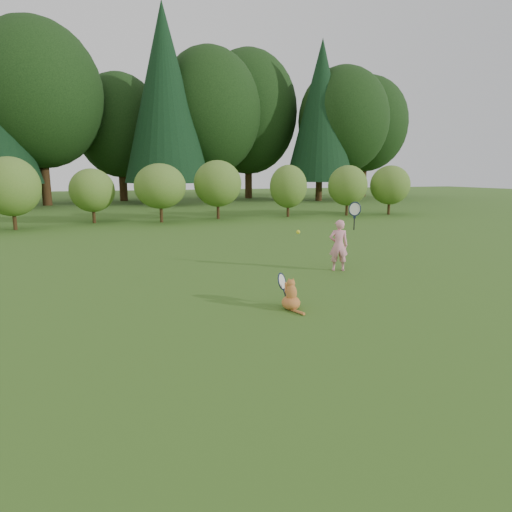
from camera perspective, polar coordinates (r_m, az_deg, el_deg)
name	(u,v)px	position (r m, az deg, el deg)	size (l,w,h in m)	color
ground	(260,307)	(7.10, 0.56, -6.83)	(100.00, 100.00, 0.00)	#355718
shrub_row	(163,191)	(19.52, -12.36, 8.51)	(28.00, 3.00, 2.80)	#457424
woodland_backdrop	(140,87)	(29.93, -15.27, 20.93)	(48.00, 10.00, 15.00)	black
child	(339,244)	(9.77, 11.02, 1.57)	(0.67, 0.42, 1.73)	pink
cat	(291,293)	(6.97, 4.65, -4.95)	(0.42, 0.75, 0.69)	#B36822
tennis_ball	(298,232)	(7.84, 5.65, 3.21)	(0.07, 0.07, 0.07)	yellow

